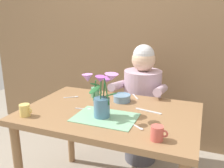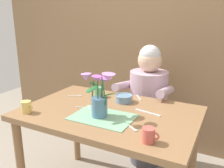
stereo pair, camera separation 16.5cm
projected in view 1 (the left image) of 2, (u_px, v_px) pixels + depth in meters
The scene contains 14 objects.
wood_panel_backdrop at pixel (148, 28), 2.45m from camera, with size 4.00×0.10×2.50m, color brown.
dining_table at pixel (110, 124), 1.68m from camera, with size 1.20×0.80×0.74m.
seated_person at pixel (142, 106), 2.23m from camera, with size 0.45×0.47×1.14m.
striped_placemat at pixel (105, 117), 1.54m from camera, with size 0.40×0.28×0.01m, color #7AB289.
flower_vase at pixel (102, 96), 1.52m from camera, with size 0.27×0.23×0.30m.
ceramic_bowl at pixel (122, 98), 1.83m from camera, with size 0.14×0.14×0.06m.
dinner_knife at pixel (148, 111), 1.64m from camera, with size 0.19×0.02×0.01m, color silver.
coffee_cup at pixel (157, 133), 1.26m from camera, with size 0.09×0.07×0.08m.
ceramic_mug at pixel (95, 92), 1.92m from camera, with size 0.09×0.07×0.08m.
tea_cup at pixel (25, 110), 1.56m from camera, with size 0.09×0.07×0.08m.
spoon_0 at pixel (135, 96), 1.95m from camera, with size 0.08×0.11×0.01m.
spoon_1 at pixel (73, 97), 1.93m from camera, with size 0.11×0.08×0.01m.
spoon_2 at pixel (138, 127), 1.40m from camera, with size 0.11×0.08×0.01m.
spoon_3 at pixel (86, 109), 1.68m from camera, with size 0.12×0.04×0.01m.
Camera 1 is at (0.58, -1.43, 1.37)m, focal length 38.33 mm.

